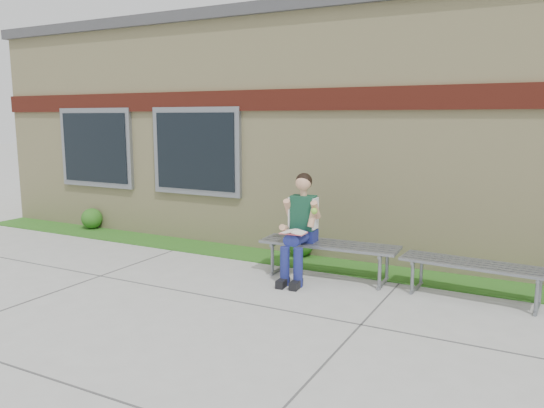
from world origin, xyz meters
The scene contains 8 objects.
ground centered at (0.00, 0.00, 0.00)m, with size 80.00×80.00×0.00m, color #9E9E99.
grass_strip centered at (0.00, 2.60, 0.01)m, with size 16.00×0.80×0.02m, color #275416.
school_building centered at (0.00, 5.99, 2.10)m, with size 16.20×6.22×4.20m.
bench_left centered at (0.01, 2.00, 0.40)m, with size 2.03×0.66×0.52m.
bench_right centered at (2.01, 2.00, 0.37)m, with size 1.88×0.64×0.48m.
girl centered at (-0.35, 1.77, 0.80)m, with size 0.56×0.92×1.53m.
shrub_west centered at (-5.61, 2.85, 0.23)m, with size 0.43×0.43×0.43m, color #275416.
shrub_mid centered at (-0.83, 2.85, 0.24)m, with size 0.44×0.44×0.44m, color #275416.
Camera 1 is at (2.75, -5.00, 2.32)m, focal length 35.00 mm.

